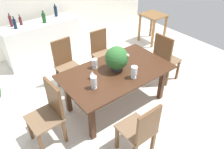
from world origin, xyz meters
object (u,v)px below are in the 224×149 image
chair_far_left (66,62)px  kitchen_counter (44,41)px  crystal_vase_right (134,71)px  wine_bottle_amber (44,18)px  chair_head_end (50,111)px  dining_table (116,76)px  crystal_vase_center_near (94,81)px  crystal_vase_left (95,63)px  wine_bottle_green (11,21)px  chair_near_left (141,130)px  wine_bottle_clear (21,21)px  chair_foot_end (165,57)px  wine_bottle_tall (15,24)px  side_table (153,22)px  flower_centerpiece (117,58)px  wine_glass (92,73)px  chair_far_right (101,50)px  wine_bottle_dark (56,11)px

chair_far_left → kitchen_counter: 1.32m
crystal_vase_right → wine_bottle_amber: (-0.34, 2.60, 0.17)m
chair_head_end → kitchen_counter: bearing=156.3°
wine_bottle_amber → chair_far_left: bearing=-98.0°
dining_table → crystal_vase_center_near: 0.61m
crystal_vase_left → crystal_vase_right: (0.33, -0.62, 0.03)m
wine_bottle_amber → wine_bottle_green: wine_bottle_green is taller
crystal_vase_right → crystal_vase_left: bearing=118.2°
chair_near_left → chair_head_end: bearing=-52.2°
chair_far_left → wine_bottle_clear: 1.53m
chair_foot_end → crystal_vase_right: bearing=102.8°
crystal_vase_center_near → wine_bottle_tall: wine_bottle_tall is taller
crystal_vase_right → chair_head_end: bearing=166.3°
dining_table → side_table: (2.38, 1.41, -0.05)m
chair_head_end → wine_bottle_tall: (0.36, 2.33, 0.47)m
flower_centerpiece → crystal_vase_center_near: (-0.57, -0.18, -0.10)m
wine_glass → chair_head_end: bearing=-175.8°
crystal_vase_left → side_table: (2.62, 1.11, -0.26)m
chair_far_right → wine_bottle_dark: 1.57m
wine_bottle_amber → side_table: size_ratio=0.35×
chair_near_left → wine_bottle_green: (-0.48, 3.55, 0.51)m
side_table → wine_glass: bearing=-154.6°
chair_foot_end → side_table: bearing=-41.9°
crystal_vase_center_near → side_table: size_ratio=0.27×
wine_bottle_dark → side_table: 2.53m
wine_bottle_tall → crystal_vase_center_near: bearing=-82.8°
chair_far_right → crystal_vase_center_near: bearing=-126.9°
chair_near_left → wine_bottle_clear: bearing=-85.3°
chair_head_end → chair_far_right: chair_head_end is taller
chair_near_left → wine_bottle_tall: (-0.45, 3.38, 0.50)m
chair_near_left → kitchen_counter: 3.40m
chair_far_left → crystal_vase_right: 1.49m
dining_table → side_table: size_ratio=2.35×
crystal_vase_center_near → wine_bottle_clear: 2.63m
chair_far_right → wine_bottle_amber: bearing=120.4°
chair_far_right → crystal_vase_center_near: size_ratio=4.59×
kitchen_counter → wine_bottle_tall: 0.78m
flower_centerpiece → wine_glass: flower_centerpiece is taller
chair_far_left → crystal_vase_center_near: (-0.13, -1.19, 0.31)m
crystal_vase_center_near → wine_bottle_green: (-0.34, 2.66, 0.18)m
chair_head_end → crystal_vase_center_near: 0.76m
crystal_vase_right → kitchen_counter: crystal_vase_right is taller
wine_bottle_dark → chair_near_left: bearing=-99.0°
crystal_vase_left → wine_bottle_dark: wine_bottle_dark is taller
kitchen_counter → chair_far_left: bearing=-93.9°
chair_near_left → wine_glass: size_ratio=6.48×
wine_bottle_amber → chair_far_right: bearing=-61.9°
wine_bottle_dark → wine_bottle_clear: bearing=-178.8°
crystal_vase_left → crystal_vase_right: crystal_vase_right is taller
crystal_vase_left → wine_bottle_tall: size_ratio=0.64×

